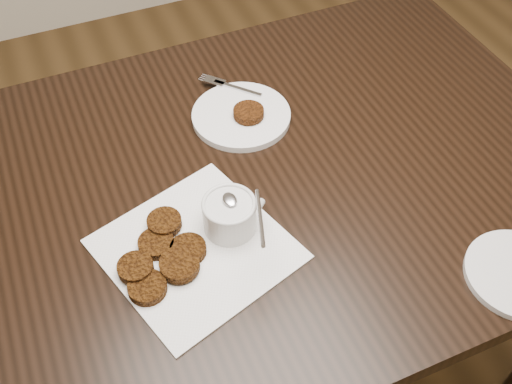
% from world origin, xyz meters
% --- Properties ---
extents(table, '(1.49, 0.96, 0.75)m').
position_xyz_m(table, '(-0.08, 0.13, 0.38)').
color(table, black).
rests_on(table, floor).
extents(napkin, '(0.38, 0.38, 0.00)m').
position_xyz_m(napkin, '(-0.19, 0.01, 0.75)').
color(napkin, white).
rests_on(napkin, table).
extents(sauce_ramekin, '(0.13, 0.13, 0.13)m').
position_xyz_m(sauce_ramekin, '(-0.12, 0.03, 0.82)').
color(sauce_ramekin, silver).
rests_on(sauce_ramekin, napkin).
extents(patty_cluster, '(0.30, 0.30, 0.02)m').
position_xyz_m(patty_cluster, '(-0.25, 0.01, 0.77)').
color(patty_cluster, '#592F0B').
rests_on(patty_cluster, napkin).
extents(plate_with_patty, '(0.30, 0.30, 0.03)m').
position_xyz_m(plate_with_patty, '(0.02, 0.30, 0.77)').
color(plate_with_patty, white).
rests_on(plate_with_patty, table).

